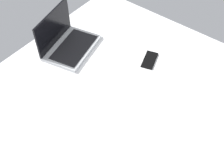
% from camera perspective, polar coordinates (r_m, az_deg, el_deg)
% --- Properties ---
extents(bed_mattress, '(1.80, 1.40, 0.18)m').
position_cam_1_polar(bed_mattress, '(1.46, -2.41, -9.26)').
color(bed_mattress, white).
rests_on(bed_mattress, ground).
extents(laptop, '(0.37, 0.30, 0.23)m').
position_cam_1_polar(laptop, '(1.71, -9.09, 8.35)').
color(laptop, '#B7BABC').
rests_on(laptop, bed_mattress).
extents(cell_phone, '(0.15, 0.11, 0.01)m').
position_cam_1_polar(cell_phone, '(1.66, 7.60, 4.83)').
color(cell_phone, black).
rests_on(cell_phone, bed_mattress).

